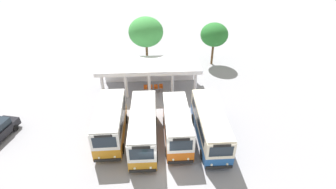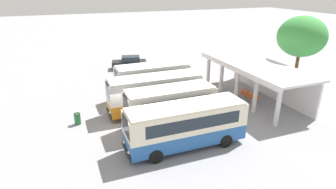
{
  "view_description": "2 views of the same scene",
  "coord_description": "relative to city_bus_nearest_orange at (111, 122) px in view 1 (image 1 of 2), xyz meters",
  "views": [
    {
      "loc": [
        0.11,
        -13.94,
        15.62
      ],
      "look_at": [
        1.34,
        7.18,
        2.43
      ],
      "focal_mm": 26.43,
      "sensor_mm": 36.0,
      "label": 1
    },
    {
      "loc": [
        19.6,
        -3.78,
        10.15
      ],
      "look_at": [
        -0.97,
        4.25,
        1.43
      ],
      "focal_mm": 30.0,
      "sensor_mm": 36.0,
      "label": 2
    }
  ],
  "objects": [
    {
      "name": "roadside_tree_east_of_canopy",
      "position": [
        12.57,
        15.52,
        2.63
      ],
      "size": [
        3.85,
        3.85,
        6.09
      ],
      "color": "brown",
      "rests_on": "ground"
    },
    {
      "name": "city_bus_second_in_row",
      "position": [
        2.97,
        -0.77,
        -0.06
      ],
      "size": [
        2.37,
        7.86,
        3.15
      ],
      "color": "black",
      "rests_on": "ground"
    },
    {
      "name": "waiting_chair_end_by_column",
      "position": [
        2.92,
        8.13,
        -1.29
      ],
      "size": [
        0.45,
        0.45,
        0.86
      ],
      "color": "slate",
      "rests_on": "ground"
    },
    {
      "name": "terminal_canopy",
      "position": [
        3.43,
        9.25,
        0.72
      ],
      "size": [
        11.96,
        4.61,
        3.4
      ],
      "color": "silver",
      "rests_on": "ground"
    },
    {
      "name": "city_bus_nearest_orange",
      "position": [
        0.0,
        0.0,
        0.0
      ],
      "size": [
        2.48,
        6.86,
        3.28
      ],
      "color": "black",
      "rests_on": "ground"
    },
    {
      "name": "city_bus_middle_cream",
      "position": [
        5.94,
        -0.57,
        -0.08
      ],
      "size": [
        2.33,
        6.82,
        3.11
      ],
      "color": "black",
      "rests_on": "ground"
    },
    {
      "name": "waiting_chair_middle_seat",
      "position": [
        4.18,
        8.14,
        -1.29
      ],
      "size": [
        0.45,
        0.45,
        0.86
      ],
      "color": "slate",
      "rests_on": "ground"
    },
    {
      "name": "ground_plane",
      "position": [
        4.02,
        -3.86,
        -1.81
      ],
      "size": [
        180.0,
        180.0,
        0.0
      ],
      "primitive_type": "plane",
      "color": "#939399"
    },
    {
      "name": "waiting_chair_fourth_seat",
      "position": [
        4.8,
        8.21,
        -1.29
      ],
      "size": [
        0.45,
        0.45,
        0.86
      ],
      "color": "slate",
      "rests_on": "ground"
    },
    {
      "name": "waiting_chair_second_from_end",
      "position": [
        3.55,
        8.11,
        -1.29
      ],
      "size": [
        0.45,
        0.45,
        0.86
      ],
      "color": "slate",
      "rests_on": "ground"
    },
    {
      "name": "city_bus_fourth_amber",
      "position": [
        8.91,
        -0.66,
        -0.14
      ],
      "size": [
        2.38,
        8.04,
        3.0
      ],
      "color": "black",
      "rests_on": "ground"
    },
    {
      "name": "roadside_tree_behind_canopy",
      "position": [
        3.09,
        14.16,
        3.63
      ],
      "size": [
        4.57,
        4.57,
        7.39
      ],
      "color": "brown",
      "rests_on": "ground"
    }
  ]
}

